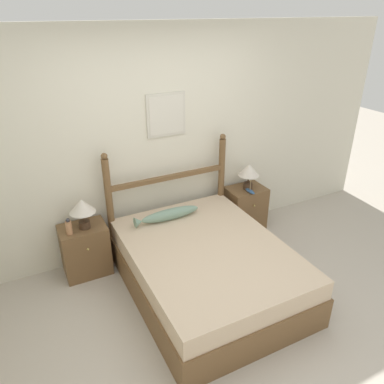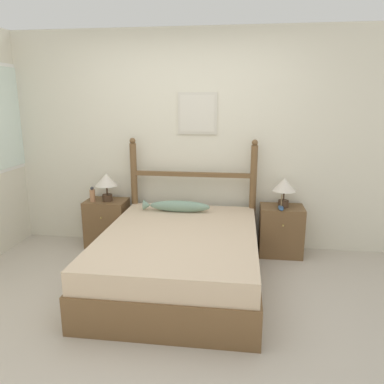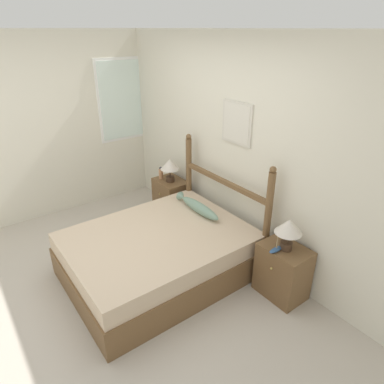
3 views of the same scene
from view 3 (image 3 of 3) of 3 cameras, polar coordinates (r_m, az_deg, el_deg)
The scene contains 12 objects.
ground_plane at distance 3.93m, azimuth -14.32°, elevation -15.80°, with size 16.00×16.00×0.00m, color #B7AD9E.
wall_back at distance 4.10m, azimuth 6.39°, elevation 7.39°, with size 6.40×0.08×2.55m.
wall_left at distance 5.22m, azimuth -25.12°, elevation 9.16°, with size 0.08×6.40×2.55m.
bed at distance 3.91m, azimuth -5.56°, elevation -10.31°, with size 1.49×1.95×0.53m.
headboard at distance 4.16m, azimuth 5.23°, elevation -0.77°, with size 1.49×0.08×1.32m.
nightstand_left at distance 5.04m, azimuth -3.52°, elevation -1.05°, with size 0.49×0.38×0.58m.
nightstand_right at distance 3.74m, azimuth 14.86°, elevation -12.65°, with size 0.49×0.38×0.58m.
table_lamp_left at distance 4.80m, azimuth -3.72°, elevation 4.41°, with size 0.27×0.27×0.33m.
table_lamp_right at distance 3.43m, azimuth 15.80°, elevation -5.82°, with size 0.27×0.27×0.33m.
bottle at distance 4.96m, azimuth -5.20°, elevation 3.12°, with size 0.06×0.06×0.18m.
model_boat at distance 3.50m, azimuth 13.87°, elevation -9.23°, with size 0.06×0.19×0.17m.
fish_pillow at distance 4.15m, azimuth 1.00°, elevation -2.51°, with size 0.76×0.12×0.13m.
Camera 3 is at (2.84, -0.94, 2.56)m, focal length 32.00 mm.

